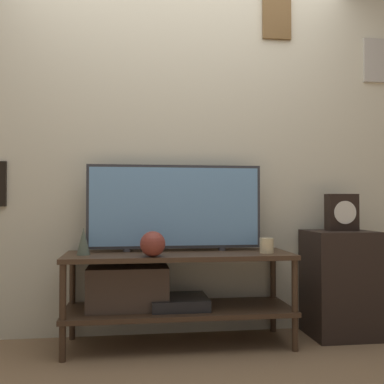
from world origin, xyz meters
name	(u,v)px	position (x,y,z in m)	size (l,w,h in m)	color
ground_plane	(184,360)	(0.00, 0.00, 0.00)	(12.00, 12.00, 0.00)	#846647
wall_back	(175,141)	(0.00, 0.58, 1.35)	(6.40, 0.08, 2.70)	beige
media_console	(159,287)	(-0.13, 0.28, 0.37)	(1.45, 0.49, 0.59)	#422D1E
television	(175,207)	(-0.02, 0.39, 0.88)	(1.16, 0.05, 0.58)	#333338
vase_round_glass	(153,244)	(-0.18, 0.11, 0.66)	(0.15, 0.15, 0.15)	brown
vase_slim_bronze	(83,241)	(-0.60, 0.25, 0.67)	(0.08, 0.08, 0.17)	#4C5647
candle_jar	(267,246)	(0.56, 0.20, 0.64)	(0.09, 0.09, 0.10)	beige
side_table	(340,283)	(1.11, 0.33, 0.36)	(0.44, 0.40, 0.72)	black
mantel_clock	(342,212)	(1.14, 0.35, 0.84)	(0.21, 0.11, 0.25)	black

